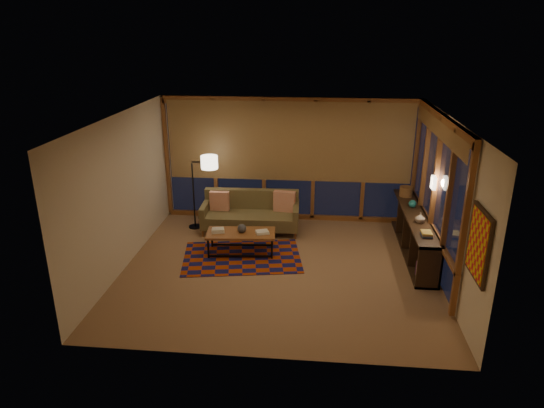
# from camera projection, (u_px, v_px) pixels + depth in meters

# --- Properties ---
(floor) EXTENTS (5.50, 5.00, 0.01)m
(floor) POSITION_uv_depth(u_px,v_px,m) (279.00, 268.00, 8.66)
(floor) COLOR #A4734F
(floor) RESTS_ON ground
(ceiling) EXTENTS (5.50, 5.00, 0.01)m
(ceiling) POSITION_uv_depth(u_px,v_px,m) (280.00, 118.00, 7.73)
(ceiling) COLOR beige
(ceiling) RESTS_ON walls
(walls) EXTENTS (5.51, 5.01, 2.70)m
(walls) POSITION_uv_depth(u_px,v_px,m) (279.00, 197.00, 8.20)
(walls) COLOR beige
(walls) RESTS_ON floor
(window_wall_back) EXTENTS (5.30, 0.16, 2.60)m
(window_wall_back) POSITION_uv_depth(u_px,v_px,m) (289.00, 160.00, 10.47)
(window_wall_back) COLOR #976234
(window_wall_back) RESTS_ON walls
(window_wall_right) EXTENTS (0.16, 3.70, 2.60)m
(window_wall_right) POSITION_uv_depth(u_px,v_px,m) (434.00, 191.00, 8.51)
(window_wall_right) COLOR #976234
(window_wall_right) RESTS_ON walls
(wall_art) EXTENTS (0.06, 0.74, 0.94)m
(wall_art) POSITION_uv_depth(u_px,v_px,m) (478.00, 244.00, 6.18)
(wall_art) COLOR red
(wall_art) RESTS_ON walls
(wall_sconce) EXTENTS (0.12, 0.18, 0.22)m
(wall_sconce) POSITION_uv_depth(u_px,v_px,m) (434.00, 183.00, 8.31)
(wall_sconce) COLOR #F8E8C8
(wall_sconce) RESTS_ON walls
(sofa) EXTENTS (2.02, 0.87, 0.82)m
(sofa) POSITION_uv_depth(u_px,v_px,m) (250.00, 213.00, 10.10)
(sofa) COLOR brown
(sofa) RESTS_ON floor
(pillow_left) EXTENTS (0.41, 0.14, 0.41)m
(pillow_left) POSITION_uv_depth(u_px,v_px,m) (220.00, 201.00, 10.19)
(pillow_left) COLOR #E05023
(pillow_left) RESTS_ON sofa
(pillow_right) EXTENTS (0.47, 0.21, 0.45)m
(pillow_right) POSITION_uv_depth(u_px,v_px,m) (284.00, 201.00, 10.14)
(pillow_right) COLOR #E05023
(pillow_right) RESTS_ON sofa
(area_rug) EXTENTS (2.38, 1.78, 0.01)m
(area_rug) POSITION_uv_depth(u_px,v_px,m) (242.00, 257.00, 9.08)
(area_rug) COLOR #A0330A
(area_rug) RESTS_ON floor
(coffee_table) EXTENTS (1.33, 0.69, 0.43)m
(coffee_table) POSITION_uv_depth(u_px,v_px,m) (241.00, 243.00, 9.19)
(coffee_table) COLOR #976234
(coffee_table) RESTS_ON floor
(book_stack_a) EXTENTS (0.31, 0.27, 0.08)m
(book_stack_a) POSITION_uv_depth(u_px,v_px,m) (218.00, 230.00, 9.11)
(book_stack_a) COLOR silver
(book_stack_a) RESTS_ON coffee_table
(book_stack_b) EXTENTS (0.32, 0.28, 0.05)m
(book_stack_b) POSITION_uv_depth(u_px,v_px,m) (262.00, 232.00, 9.07)
(book_stack_b) COLOR silver
(book_stack_b) RESTS_ON coffee_table
(ceramic_pot) EXTENTS (0.17, 0.17, 0.17)m
(ceramic_pot) POSITION_uv_depth(u_px,v_px,m) (242.00, 228.00, 9.08)
(ceramic_pot) COLOR black
(ceramic_pot) RESTS_ON coffee_table
(floor_lamp) EXTENTS (0.54, 0.36, 1.59)m
(floor_lamp) POSITION_uv_depth(u_px,v_px,m) (193.00, 192.00, 10.18)
(floor_lamp) COLOR black
(floor_lamp) RESTS_ON floor
(bookshelf) EXTENTS (0.40, 3.02, 0.76)m
(bookshelf) POSITION_uv_depth(u_px,v_px,m) (413.00, 232.00, 9.24)
(bookshelf) COLOR #321F15
(bookshelf) RESTS_ON floor
(basket) EXTENTS (0.34, 0.34, 0.20)m
(basket) POSITION_uv_depth(u_px,v_px,m) (406.00, 191.00, 10.03)
(basket) COLOR brown
(basket) RESTS_ON bookshelf
(teal_bowl) EXTENTS (0.17, 0.17, 0.15)m
(teal_bowl) POSITION_uv_depth(u_px,v_px,m) (413.00, 204.00, 9.41)
(teal_bowl) COLOR #1F7675
(teal_bowl) RESTS_ON bookshelf
(vase) EXTENTS (0.20, 0.20, 0.18)m
(vase) POSITION_uv_depth(u_px,v_px,m) (420.00, 218.00, 8.67)
(vase) COLOR tan
(vase) RESTS_ON bookshelf
(shelf_book_stack) EXTENTS (0.19, 0.26, 0.07)m
(shelf_book_stack) POSITION_uv_depth(u_px,v_px,m) (426.00, 234.00, 8.14)
(shelf_book_stack) COLOR silver
(shelf_book_stack) RESTS_ON bookshelf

